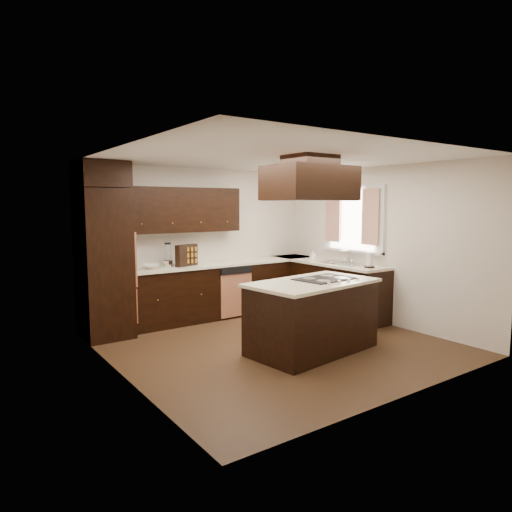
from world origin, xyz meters
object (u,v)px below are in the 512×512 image
Objects in this scene: oven_column at (104,264)px; range_hood at (310,183)px; spice_rack at (187,255)px; island at (312,318)px.

oven_column is 2.02× the size of range_hood.
oven_column is 1.32m from spice_rack.
range_hood is at bearing -164.07° from island.
range_hood is 2.55× the size of spice_rack.
spice_rack is (-0.67, 2.24, 0.65)m from island.
oven_column reaches higher than spice_rack.
oven_column reaches higher than island.
range_hood is at bearing -95.74° from spice_rack.
spice_rack is (-0.56, 2.29, -1.07)m from range_hood.
island is 1.56× the size of range_hood.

